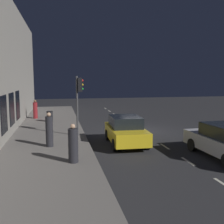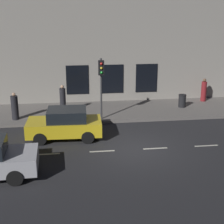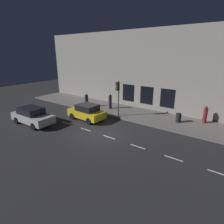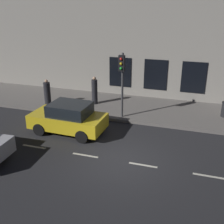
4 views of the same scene
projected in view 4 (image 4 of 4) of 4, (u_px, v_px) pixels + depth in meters
ground_plane at (120, 161)px, 11.91m from camera, size 60.00×60.00×0.00m
sidewalk at (148, 110)px, 17.41m from camera, size 4.50×32.00×0.15m
building_facade at (159, 32)px, 18.05m from camera, size 0.65×32.00×8.98m
lane_centre_line at (143, 165)px, 11.62m from camera, size 0.12×27.20×0.01m
traffic_light at (122, 72)px, 15.08m from camera, size 0.46×0.32×3.66m
parked_car_1 at (68, 118)px, 14.31m from camera, size 2.02×3.89×1.58m
pedestrian_1 at (47, 93)px, 17.84m from camera, size 0.59×0.59×1.65m
pedestrian_2 at (95, 91)px, 17.95m from camera, size 0.53×0.53×1.79m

